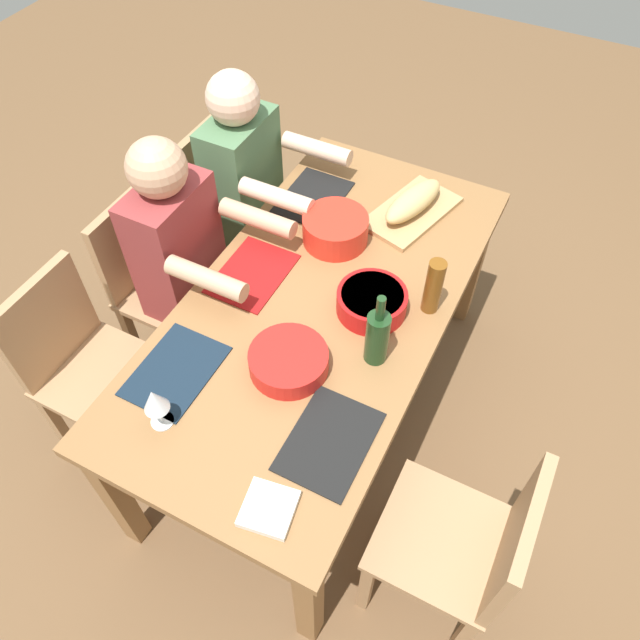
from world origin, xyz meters
TOP-DOWN VIEW (x-y plane):
  - ground_plane at (0.00, 0.00)m, footprint 8.00×8.00m
  - dining_table at (0.00, 0.00)m, footprint 1.74×0.87m
  - chair_far_right at (0.48, 0.76)m, footprint 0.40×0.40m
  - chair_near_center at (0.00, -0.76)m, footprint 0.40×0.40m
  - diner_near_center at (0.00, -0.57)m, footprint 0.41×0.53m
  - chair_near_left at (-0.48, -0.76)m, footprint 0.40×0.40m
  - diner_near_left at (-0.48, -0.57)m, footprint 0.41×0.53m
  - chair_near_right at (0.48, -0.76)m, footprint 0.40×0.40m
  - serving_bowl_fruit at (-0.30, -0.09)m, footprint 0.25×0.25m
  - serving_bowl_pasta at (0.30, 0.04)m, footprint 0.26×0.26m
  - serving_bowl_salad at (-0.04, 0.18)m, footprint 0.24×0.24m
  - cutting_board at (-0.57, 0.12)m, footprint 0.44×0.32m
  - bread_loaf at (-0.57, 0.12)m, footprint 0.34×0.19m
  - wine_bottle at (0.14, 0.27)m, footprint 0.08×0.08m
  - beer_bottle at (-0.14, 0.35)m, footprint 0.06×0.06m
  - wine_glass at (0.65, -0.20)m, footprint 0.08×0.08m
  - placemat_far_right at (0.48, 0.28)m, footprint 0.32×0.23m
  - placemat_near_center at (0.00, -0.28)m, footprint 0.32×0.23m
  - placemat_near_left at (-0.48, -0.28)m, footprint 0.32×0.23m
  - placemat_near_right at (0.48, -0.28)m, footprint 0.32×0.23m
  - napkin_stack at (0.74, 0.22)m, footprint 0.16×0.16m

SIDE VIEW (x-z plane):
  - ground_plane at x=0.00m, z-range 0.00..0.00m
  - chair_far_right at x=0.48m, z-range 0.06..0.91m
  - chair_near_center at x=0.00m, z-range 0.06..0.91m
  - chair_near_left at x=-0.48m, z-range 0.06..0.91m
  - chair_near_right at x=0.48m, z-range 0.06..0.91m
  - dining_table at x=0.00m, z-range 0.28..1.02m
  - diner_near_center at x=0.00m, z-range 0.10..1.30m
  - diner_near_left at x=-0.48m, z-range 0.10..1.30m
  - placemat_far_right at x=0.48m, z-range 0.74..0.75m
  - placemat_near_center at x=0.00m, z-range 0.74..0.75m
  - placemat_near_left at x=-0.48m, z-range 0.74..0.75m
  - placemat_near_right at x=0.48m, z-range 0.74..0.75m
  - cutting_board at x=-0.57m, z-range 0.74..0.76m
  - napkin_stack at x=0.74m, z-range 0.74..0.76m
  - serving_bowl_pasta at x=0.30m, z-range 0.74..0.82m
  - serving_bowl_salad at x=-0.04m, z-range 0.75..0.83m
  - serving_bowl_fruit at x=-0.30m, z-range 0.75..0.86m
  - bread_loaf at x=-0.57m, z-range 0.76..0.85m
  - wine_bottle at x=0.14m, z-range 0.70..0.99m
  - beer_bottle at x=-0.14m, z-range 0.74..0.96m
  - wine_glass at x=0.65m, z-range 0.77..0.94m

